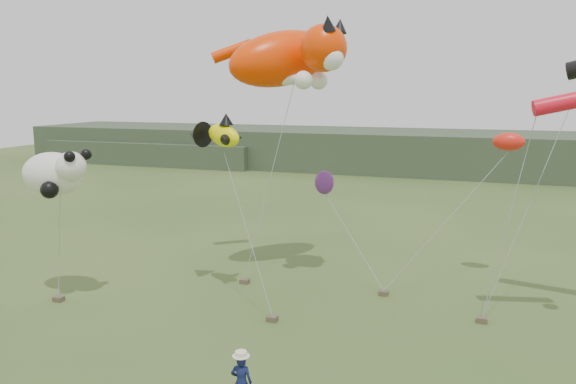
{
  "coord_description": "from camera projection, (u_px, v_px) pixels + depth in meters",
  "views": [
    {
      "loc": [
        5.14,
        -14.03,
        8.16
      ],
      "look_at": [
        -0.72,
        3.0,
        4.9
      ],
      "focal_mm": 35.0,
      "sensor_mm": 36.0,
      "label": 1
    }
  ],
  "objects": [
    {
      "name": "headland",
      "position": [
        396.0,
        151.0,
        58.39
      ],
      "size": [
        90.0,
        13.0,
        4.0
      ],
      "color": "#2D3D28",
      "rests_on": "ground"
    },
    {
      "name": "ground",
      "position": [
        278.0,
        378.0,
        16.15
      ],
      "size": [
        120.0,
        120.0,
        0.0
      ],
      "primitive_type": "plane",
      "color": "#385123",
      "rests_on": "ground"
    },
    {
      "name": "panda_kite",
      "position": [
        55.0,
        173.0,
        21.44
      ],
      "size": [
        2.97,
        1.92,
        1.85
      ],
      "color": "white",
      "rests_on": "ground"
    },
    {
      "name": "sandbag_anchors",
      "position": [
        285.0,
        301.0,
        21.79
      ],
      "size": [
        16.13,
        5.11,
        0.19
      ],
      "color": "brown",
      "rests_on": "ground"
    },
    {
      "name": "festival_attendant",
      "position": [
        241.0,
        382.0,
        14.42
      ],
      "size": [
        0.61,
        0.45,
        1.53
      ],
      "primitive_type": "imported",
      "rotation": [
        0.0,
        0.0,
        3.3
      ],
      "color": "#111841",
      "rests_on": "ground"
    },
    {
      "name": "fish_kite",
      "position": [
        214.0,
        134.0,
        21.75
      ],
      "size": [
        2.82,
        1.84,
        1.4
      ],
      "color": "#F5ED02",
      "rests_on": "ground"
    },
    {
      "name": "cat_kite",
      "position": [
        291.0,
        57.0,
        23.44
      ],
      "size": [
        6.71,
        5.53,
        3.16
      ],
      "color": "#FF3600",
      "rests_on": "ground"
    },
    {
      "name": "misc_kites",
      "position": [
        425.0,
        160.0,
        24.19
      ],
      "size": [
        8.74,
        1.8,
        2.88
      ],
      "color": "red",
      "rests_on": "ground"
    }
  ]
}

